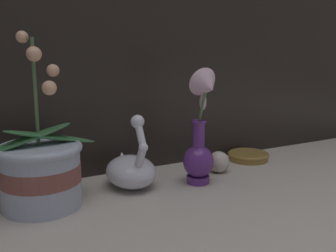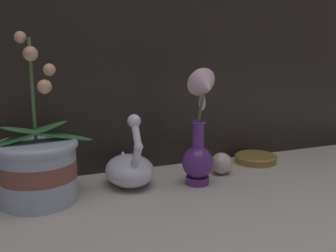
% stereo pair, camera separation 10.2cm
% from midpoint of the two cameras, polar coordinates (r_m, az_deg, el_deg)
% --- Properties ---
extents(ground_plane, '(2.80, 2.80, 0.00)m').
position_cam_midpoint_polar(ground_plane, '(0.98, 5.27, -10.21)').
color(ground_plane, '#BCB2A3').
extents(orchid_potted_plant, '(0.28, 0.19, 0.40)m').
position_cam_midpoint_polar(orchid_potted_plant, '(0.96, -15.49, -5.62)').
color(orchid_potted_plant, '#B2BCCC').
rests_on(orchid_potted_plant, ground_plane).
extents(swan_figurine, '(0.13, 0.19, 0.20)m').
position_cam_midpoint_polar(swan_figurine, '(1.04, -2.84, -6.11)').
color(swan_figurine, white).
rests_on(swan_figurine, ground_plane).
extents(blue_vase, '(0.08, 0.11, 0.31)m').
position_cam_midpoint_polar(blue_vase, '(1.03, 7.49, -2.13)').
color(blue_vase, '#602D7F').
rests_on(blue_vase, ground_plane).
extents(glass_sphere, '(0.06, 0.06, 0.06)m').
position_cam_midpoint_polar(glass_sphere, '(1.15, 10.31, -5.39)').
color(glass_sphere, beige).
rests_on(glass_sphere, ground_plane).
extents(amber_dish, '(0.13, 0.13, 0.02)m').
position_cam_midpoint_polar(amber_dish, '(1.29, 14.84, -4.53)').
color(amber_dish, olive).
rests_on(amber_dish, ground_plane).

